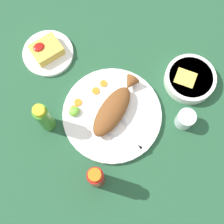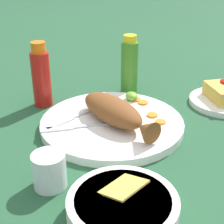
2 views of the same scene
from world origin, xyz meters
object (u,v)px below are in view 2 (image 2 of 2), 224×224
Objects in this scene: salt_cup at (50,172)px; guacamole_bowl at (123,207)px; hot_sauce_bottle_green at (129,66)px; side_plate_fries at (224,101)px; hot_sauce_bottle_red at (41,77)px; main_plate at (112,124)px; fork_near at (77,127)px; fried_fish at (115,112)px; fork_far at (75,116)px.

salt_cup is 0.14m from guacamole_bowl.
hot_sauce_bottle_green is 0.26m from side_plate_fries.
hot_sauce_bottle_red is at bearing 12.77° from guacamole_bowl.
hot_sauce_bottle_red is 0.33m from salt_cup.
fork_near is at bearing 101.89° from main_plate.
fried_fish is 0.22m from hot_sauce_bottle_red.
fork_far is 1.02× the size of hot_sauce_bottle_red.
fried_fish is at bearing -137.66° from hot_sauce_bottle_red.
hot_sauce_bottle_green is (0.03, -0.23, -0.00)m from hot_sauce_bottle_red.
hot_sauce_bottle_green is at bearing -25.84° from main_plate.
fork_far is at bearing -18.28° from salt_cup.
fork_near is 1.10× the size of guacamole_bowl.
side_plate_fries is at bearing 152.88° from fork_far.
hot_sauce_bottle_red is 0.94× the size of side_plate_fries.
fried_fish is 1.38× the size of fork_far.
fork_far is 0.15m from hot_sauce_bottle_red.
fork_far is at bearing -151.39° from hot_sauce_bottle_red.
hot_sauce_bottle_red is (0.16, 0.15, 0.03)m from fried_fish.
main_plate is 0.28m from guacamole_bowl.
hot_sauce_bottle_red reaches higher than fork_far.
guacamole_bowl is at bearing -167.23° from hot_sauce_bottle_red.
fried_fish is 3.69× the size of salt_cup.
fork_near is 1.16× the size of hot_sauce_bottle_green.
hot_sauce_bottle_green is 0.92× the size of side_plate_fries.
side_plate_fries is at bearing -169.57° from fork_near.
hot_sauce_bottle_green is 0.95× the size of guacamole_bowl.
main_plate is at bearing 127.10° from fork_far.
guacamole_bowl is (-0.43, -0.10, -0.05)m from hot_sauce_bottle_red.
hot_sauce_bottle_red is 0.24m from hot_sauce_bottle_green.
guacamole_bowl is at bearing 170.57° from main_plate.
hot_sauce_bottle_red is at bearing 97.54° from hot_sauce_bottle_green.
fried_fish is 1.36× the size of guacamole_bowl.
guacamole_bowl is (-0.46, 0.14, -0.05)m from hot_sauce_bottle_green.
guacamole_bowl is at bearing 133.68° from side_plate_fries.
guacamole_bowl is (-0.34, 0.35, 0.01)m from side_plate_fries.
fork_near reaches higher than side_plate_fries.
hot_sauce_bottle_red reaches higher than salt_cup.
hot_sauce_bottle_green reaches higher than fork_near.
fried_fish is 0.09m from fork_near.
hot_sauce_bottle_red reaches higher than fork_near.
hot_sauce_bottle_green is (0.18, -0.09, 0.07)m from main_plate.
hot_sauce_bottle_green is at bearing -47.37° from fried_fish.
side_plate_fries is at bearing -101.31° from fried_fish.
salt_cup is at bearing 40.84° from fork_far.
hot_sauce_bottle_red is 0.45m from guacamole_bowl.
side_plate_fries is (-0.10, -0.45, -0.07)m from hot_sauce_bottle_red.
fried_fish is at bearing -156.02° from main_plate.
salt_cup is (-0.33, 0.00, -0.05)m from hot_sauce_bottle_red.
fork_far is 0.22m from salt_cup.
salt_cup is at bearing 113.61° from fried_fish.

